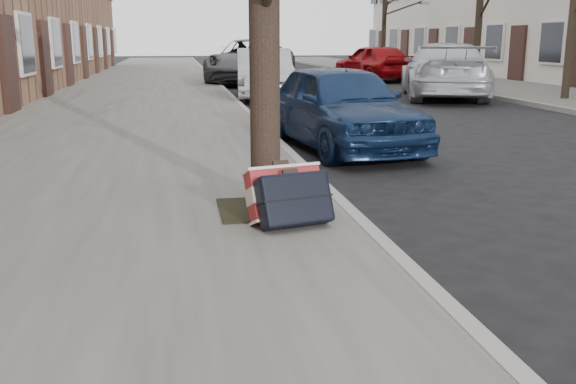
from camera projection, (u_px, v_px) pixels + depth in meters
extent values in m
plane|color=black|center=(541.00, 252.00, 5.02)|extent=(120.00, 120.00, 0.00)
cube|color=slate|center=(143.00, 94.00, 18.74)|extent=(5.00, 70.00, 0.12)
cube|color=slate|center=(507.00, 88.00, 20.68)|extent=(4.00, 70.00, 0.12)
cube|color=black|center=(266.00, 209.00, 5.80)|extent=(0.85, 0.85, 0.02)
cube|color=maroon|center=(285.00, 194.00, 5.36)|extent=(0.69, 0.48, 0.48)
cube|color=black|center=(294.00, 199.00, 5.20)|extent=(0.67, 0.49, 0.47)
imported|color=#122548|center=(341.00, 106.00, 9.57)|extent=(2.02, 3.94, 1.28)
imported|color=#ABADB3|center=(264.00, 74.00, 17.60)|extent=(1.82, 4.26, 1.37)
imported|color=#3D3E43|center=(252.00, 61.00, 23.69)|extent=(4.25, 6.33, 1.61)
imported|color=#B8BBC1|center=(444.00, 71.00, 17.72)|extent=(3.53, 5.60, 1.51)
imported|color=#95070A|center=(373.00, 62.00, 25.27)|extent=(2.57, 4.46, 1.43)
cylinder|color=black|center=(574.00, 6.00, 16.10)|extent=(0.20, 0.20, 4.60)
cylinder|color=black|center=(384.00, 22.00, 30.51)|extent=(0.21, 0.21, 4.57)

